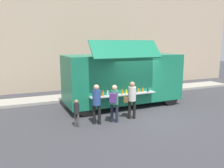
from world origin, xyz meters
TOP-DOWN VIEW (x-y plane):
  - ground_plane at (0.00, 0.00)m, footprint 60.00×60.00m
  - curb_strip at (-4.24, 4.84)m, footprint 28.00×1.60m
  - building_behind at (-3.24, 8.74)m, footprint 32.00×2.40m
  - food_truck_main at (-0.23, 2.22)m, footprint 6.21×3.19m
  - trash_bin at (3.29, 4.54)m, footprint 0.60×0.60m
  - customer_front_ordering at (-0.86, 0.05)m, footprint 0.55×0.38m
  - customer_mid_with_backpack at (-1.77, -0.12)m, footprint 0.48×0.52m
  - customer_rear_waiting at (-2.52, 0.00)m, footprint 0.34×0.34m
  - child_near_queue at (-3.37, 0.01)m, footprint 0.23×0.23m

SIDE VIEW (x-z plane):
  - ground_plane at x=0.00m, z-range 0.00..0.00m
  - curb_strip at x=-4.24m, z-range 0.00..0.15m
  - trash_bin at x=3.29m, z-range 0.00..1.02m
  - child_near_queue at x=-3.37m, z-range 0.11..1.24m
  - customer_mid_with_backpack at x=-1.77m, z-range 0.18..1.82m
  - customer_front_ordering at x=-0.86m, z-range 0.16..1.85m
  - customer_rear_waiting at x=-2.52m, z-range 0.16..1.85m
  - food_truck_main at x=-0.23m, z-range -0.24..3.25m
  - building_behind at x=-3.24m, z-range 0.00..8.41m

